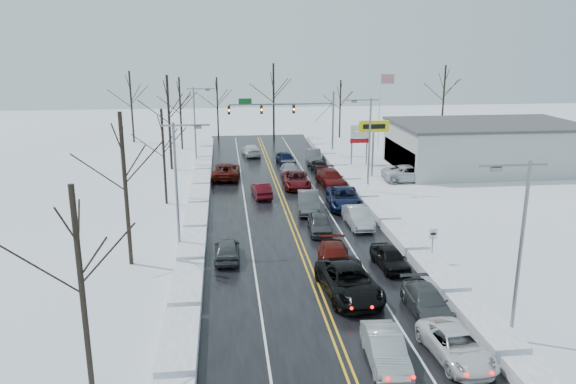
{
  "coord_description": "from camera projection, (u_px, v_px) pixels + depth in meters",
  "views": [
    {
      "loc": [
        -5.2,
        -41.28,
        14.3
      ],
      "look_at": [
        -0.26,
        1.54,
        2.5
      ],
      "focal_mm": 35.0,
      "sensor_mm": 36.0,
      "label": 1
    }
  ],
  "objects": [
    {
      "name": "tree_left_e",
      "position": [
        180.0,
        99.0,
        73.53
      ],
      "size": [
        3.8,
        3.8,
        9.5
      ],
      "color": "#2D231C",
      "rests_on": "ground"
    },
    {
      "name": "tree_far_e",
      "position": [
        444.0,
        87.0,
        84.34
      ],
      "size": [
        4.2,
        4.2,
        10.5
      ],
      "color": "#2D231C",
      "rests_on": "ground"
    },
    {
      "name": "tires_plus_sign",
      "position": [
        374.0,
        130.0,
        59.07
      ],
      "size": [
        3.2,
        0.34,
        6.0
      ],
      "color": "slate",
      "rests_on": "ground"
    },
    {
      "name": "queued_car_1",
      "position": [
        385.0,
        364.0,
        25.54
      ],
      "size": [
        1.81,
        4.56,
        1.47
      ],
      "primitive_type": "imported",
      "rotation": [
        0.0,
        0.0,
        -0.06
      ],
      "color": "#A6AAAE",
      "rests_on": "ground"
    },
    {
      "name": "parked_car_0",
      "position": [
        410.0,
        181.0,
        58.33
      ],
      "size": [
        6.03,
        2.9,
        1.66
      ],
      "primitive_type": "imported",
      "rotation": [
        0.0,
        0.0,
        1.54
      ],
      "color": "silver",
      "rests_on": "ground"
    },
    {
      "name": "queued_car_15",
      "position": [
        331.0,
        186.0,
        56.35
      ],
      "size": [
        2.66,
        5.66,
        1.6
      ],
      "primitive_type": "imported",
      "rotation": [
        0.0,
        0.0,
        0.08
      ],
      "color": "#4F0B0A",
      "rests_on": "ground"
    },
    {
      "name": "snow_bank_left",
      "position": [
        197.0,
        223.0,
        44.97
      ],
      "size": [
        1.8,
        72.0,
        0.7
      ],
      "primitive_type": "cube",
      "color": "white",
      "rests_on": "ground"
    },
    {
      "name": "queued_car_11",
      "position": [
        426.0,
        313.0,
        30.23
      ],
      "size": [
        1.96,
        4.74,
        1.37
      ],
      "primitive_type": "imported",
      "rotation": [
        0.0,
        0.0,
        -0.01
      ],
      "color": "#3C3F41",
      "rests_on": "ground"
    },
    {
      "name": "queued_car_3",
      "position": [
        334.0,
        268.0,
        36.22
      ],
      "size": [
        2.67,
        5.24,
        1.46
      ],
      "primitive_type": "imported",
      "rotation": [
        0.0,
        0.0,
        -0.13
      ],
      "color": "#520F0B",
      "rests_on": "ground"
    },
    {
      "name": "queued_car_6",
      "position": [
        296.0,
        187.0,
        55.92
      ],
      "size": [
        2.68,
        5.52,
        1.51
      ],
      "primitive_type": "imported",
      "rotation": [
        0.0,
        0.0,
        -0.03
      ],
      "color": "#4C0A0E",
      "rests_on": "ground"
    },
    {
      "name": "queued_car_13",
      "position": [
        358.0,
        226.0,
        44.28
      ],
      "size": [
        1.74,
        4.7,
        1.54
      ],
      "primitive_type": "imported",
      "rotation": [
        0.0,
        0.0,
        0.02
      ],
      "color": "#A8ABB0",
      "rests_on": "ground"
    },
    {
      "name": "used_vehicles_sign",
      "position": [
        360.0,
        136.0,
        65.26
      ],
      "size": [
        2.2,
        0.22,
        4.65
      ],
      "color": "slate",
      "rests_on": "ground"
    },
    {
      "name": "oncoming_car_2",
      "position": [
        251.0,
        156.0,
        71.04
      ],
      "size": [
        2.53,
        5.04,
        1.41
      ],
      "primitive_type": "imported",
      "rotation": [
        0.0,
        0.0,
        3.26
      ],
      "color": "silver",
      "rests_on": "ground"
    },
    {
      "name": "streetlight_se",
      "position": [
        518.0,
        238.0,
        26.17
      ],
      "size": [
        3.2,
        0.25,
        9.0
      ],
      "color": "slate",
      "rests_on": "ground"
    },
    {
      "name": "queued_car_10",
      "position": [
        455.0,
        359.0,
        25.95
      ],
      "size": [
        2.64,
        4.99,
        1.34
      ],
      "primitive_type": "imported",
      "rotation": [
        0.0,
        0.0,
        0.09
      ],
      "color": "white",
      "rests_on": "ground"
    },
    {
      "name": "tree_far_c",
      "position": [
        274.0,
        87.0,
        79.46
      ],
      "size": [
        4.4,
        4.4,
        11.0
      ],
      "color": "#2D231C",
      "rests_on": "ground"
    },
    {
      "name": "parked_car_2",
      "position": [
        393.0,
        161.0,
        68.08
      ],
      "size": [
        2.59,
        5.12,
        1.67
      ],
      "primitive_type": "imported",
      "rotation": [
        0.0,
        0.0,
        3.01
      ],
      "color": "black",
      "rests_on": "ground"
    },
    {
      "name": "ground",
      "position": [
        294.0,
        228.0,
        43.9
      ],
      "size": [
        160.0,
        160.0,
        0.0
      ],
      "primitive_type": "plane",
      "color": "white",
      "rests_on": "ground"
    },
    {
      "name": "parked_car_1",
      "position": [
        427.0,
        174.0,
        61.54
      ],
      "size": [
        2.99,
        6.1,
        1.71
      ],
      "primitive_type": "imported",
      "rotation": [
        0.0,
        0.0,
        -0.1
      ],
      "color": "#393C3E",
      "rests_on": "ground"
    },
    {
      "name": "queued_car_16",
      "position": [
        320.0,
        173.0,
        61.98
      ],
      "size": [
        1.88,
        4.08,
        1.35
      ],
      "primitive_type": "imported",
      "rotation": [
        0.0,
        0.0,
        0.07
      ],
      "color": "black",
      "rests_on": "ground"
    },
    {
      "name": "queued_car_4",
      "position": [
        320.0,
        232.0,
        42.85
      ],
      "size": [
        1.94,
        4.26,
        1.42
      ],
      "primitive_type": "imported",
      "rotation": [
        0.0,
        0.0,
        -0.06
      ],
      "color": "#393B3D",
      "rests_on": "ground"
    },
    {
      "name": "snow_bank_right",
      "position": [
        381.0,
        217.0,
        46.65
      ],
      "size": [
        1.8,
        72.0,
        0.7
      ],
      "primitive_type": "cube",
      "color": "white",
      "rests_on": "ground"
    },
    {
      "name": "tree_left_a",
      "position": [
        78.0,
        251.0,
        21.86
      ],
      "size": [
        3.6,
        3.6,
        9.0
      ],
      "color": "#2D231C",
      "rests_on": "ground"
    },
    {
      "name": "tree_left_d",
      "position": [
        168.0,
        104.0,
        61.8
      ],
      "size": [
        4.2,
        4.2,
        10.5
      ],
      "color": "#2D231C",
      "rests_on": "ground"
    },
    {
      "name": "road_surface",
      "position": [
        290.0,
        220.0,
        45.81
      ],
      "size": [
        14.0,
        84.0,
        0.01
      ],
      "primitive_type": "cube",
      "color": "black",
      "rests_on": "ground"
    },
    {
      "name": "oncoming_car_3",
      "position": [
        227.0,
        259.0,
        37.66
      ],
      "size": [
        1.76,
        4.2,
        1.42
      ],
      "primitive_type": "imported",
      "rotation": [
        0.0,
        0.0,
        3.12
      ],
      "color": "#424547",
      "rests_on": "ground"
    },
    {
      "name": "streetlight_sw",
      "position": [
        179.0,
        177.0,
        37.75
      ],
      "size": [
        3.2,
        0.25,
        9.0
      ],
      "color": "slate",
      "rests_on": "ground"
    },
    {
      "name": "tree_far_d",
      "position": [
        340.0,
        98.0,
        82.46
      ],
      "size": [
        3.4,
        3.4,
        8.5
      ],
      "color": "#2D231C",
      "rests_on": "ground"
    },
    {
      "name": "tree_far_b",
      "position": [
        217.0,
        96.0,
        80.86
      ],
      "size": [
        3.6,
        3.6,
        9.0
      ],
      "color": "#2D231C",
      "rests_on": "ground"
    },
    {
      "name": "streetlight_ne",
      "position": [
        368.0,
        137.0,
        52.99
      ],
      "size": [
        3.2,
        0.25,
        9.0
      ],
      "color": "slate",
      "rests_on": "ground"
    },
    {
      "name": "queued_car_14",
      "position": [
        344.0,
        207.0,
        49.36
      ],
      "size": [
        3.23,
        6.15,
        1.65
      ],
      "primitive_type": "imported",
      "rotation": [
        0.0,
        0.0,
        -0.08
      ],
      "color": "black",
      "rests_on": "ground"
    },
    {
      "name": "queued_car_7",
      "position": [
        290.0,
        178.0,
        59.77
      ],
      "size": [
        2.12,
        4.92,
        1.41
      ],
      "primitive_type": "imported",
      "rotation": [
        0.0,
        0.0,
        -0.03
      ],
      "color": "#929499",
      "rests_on": "ground"
    },
    {
      "name": "tree_left_c",
      "position": [
        163.0,
        138.0,
        48.83
      ],
      "size": [
        3.4,
        3.4,
        8.5
      ],
      "color": "#2D231C",
      "rests_on": "ground"
    },
    {
      "name": "streetlight_nw",
      "position": [
        196.0,
        120.0,
        64.57
      ],
      "size": [
        3.2,
        0.25,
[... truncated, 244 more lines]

